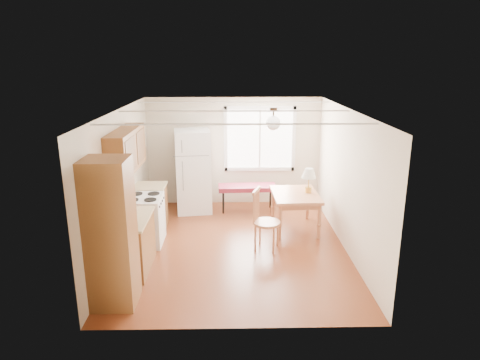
{
  "coord_description": "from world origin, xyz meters",
  "views": [
    {
      "loc": [
        -0.06,
        -7.26,
        3.35
      ],
      "look_at": [
        0.1,
        0.43,
        1.15
      ],
      "focal_mm": 32.0,
      "sensor_mm": 36.0,
      "label": 1
    }
  ],
  "objects_px": {
    "bench": "(247,188)",
    "chair": "(261,215)",
    "refrigerator": "(193,171)",
    "dining_table": "(295,198)"
  },
  "relations": [
    {
      "from": "refrigerator",
      "to": "bench",
      "type": "relative_size",
      "value": 1.41
    },
    {
      "from": "refrigerator",
      "to": "bench",
      "type": "bearing_deg",
      "value": -9.38
    },
    {
      "from": "bench",
      "to": "chair",
      "type": "distance_m",
      "value": 2.02
    },
    {
      "from": "chair",
      "to": "refrigerator",
      "type": "bearing_deg",
      "value": 142.44
    },
    {
      "from": "dining_table",
      "to": "chair",
      "type": "bearing_deg",
      "value": -130.68
    },
    {
      "from": "bench",
      "to": "dining_table",
      "type": "distance_m",
      "value": 1.42
    },
    {
      "from": "refrigerator",
      "to": "bench",
      "type": "height_order",
      "value": "refrigerator"
    },
    {
      "from": "refrigerator",
      "to": "bench",
      "type": "distance_m",
      "value": 1.27
    },
    {
      "from": "refrigerator",
      "to": "bench",
      "type": "xyz_separation_m",
      "value": [
        1.21,
        -0.04,
        -0.39
      ]
    },
    {
      "from": "bench",
      "to": "dining_table",
      "type": "height_order",
      "value": "dining_table"
    }
  ]
}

